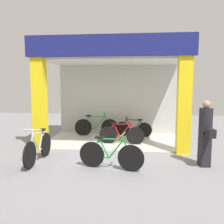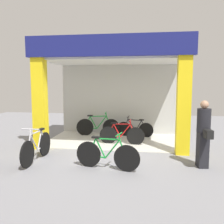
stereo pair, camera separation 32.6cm
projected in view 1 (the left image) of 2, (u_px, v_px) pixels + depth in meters
ground_plane at (110, 151)px, 7.77m from camera, size 17.72×17.72×0.00m
shop_facade at (114, 89)px, 8.97m from camera, size 5.06×3.10×3.54m
bicycle_inside_0 at (96, 126)px, 9.89m from camera, size 1.74×0.48×0.96m
bicycle_inside_1 at (133, 129)px, 9.77m from camera, size 1.46×0.40×0.81m
bicycle_inside_2 at (121, 135)px, 8.55m from camera, size 1.57×0.43×0.86m
bicycle_parked_0 at (111, 155)px, 6.11m from camera, size 1.65×0.47×0.92m
bicycle_parked_1 at (38, 148)px, 6.66m from camera, size 0.48×1.75×0.96m
pedestrian_1 at (206, 133)px, 6.27m from camera, size 0.38×0.66×1.70m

